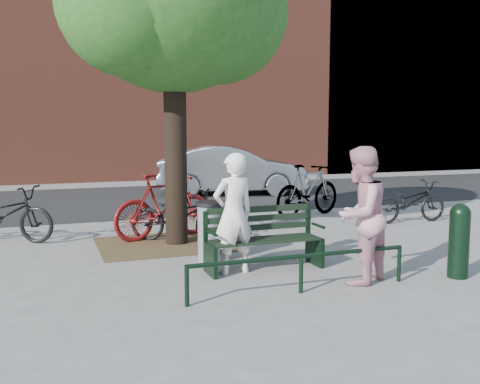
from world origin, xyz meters
name	(u,v)px	position (x,y,z in m)	size (l,w,h in m)	color
ground	(264,270)	(0.00, 0.00, 0.00)	(90.00, 90.00, 0.00)	gray
dirt_pit	(166,244)	(-1.00, 2.20, 0.01)	(2.40, 2.00, 0.02)	brown
road	(153,199)	(0.00, 8.50, 0.01)	(40.00, 7.00, 0.01)	black
townhouse_row	(119,27)	(0.17, 16.00, 6.25)	(45.00, 4.00, 14.00)	brown
park_bench	(262,237)	(0.00, 0.08, 0.48)	(1.74, 0.54, 0.97)	black
guard_railing	(301,262)	(0.00, -1.20, 0.40)	(3.06, 0.06, 0.51)	black
person_left	(234,214)	(-0.50, -0.03, 0.88)	(0.64, 0.42, 1.75)	white
person_right	(360,215)	(0.95, -1.05, 0.93)	(0.90, 0.70, 1.86)	#CE8D98
bollard	(459,238)	(2.40, -1.33, 0.56)	(0.28, 0.28, 1.05)	black
litter_bin	(211,231)	(-0.58, 0.79, 0.48)	(0.46, 0.46, 0.95)	gray
bicycle_a	(4,214)	(-3.75, 3.48, 0.52)	(0.69, 1.99, 1.05)	black
bicycle_b	(165,206)	(-0.90, 2.75, 0.62)	(0.59, 2.08, 1.25)	#610E0D
bicycle_c	(180,216)	(-0.70, 2.37, 0.49)	(0.65, 1.85, 0.97)	black
bicycle_d	(308,190)	(2.83, 4.05, 0.63)	(0.59, 2.08, 1.25)	gray
bicycle_e	(410,202)	(4.59, 2.55, 0.47)	(0.62, 1.78, 0.94)	black
parked_car	(232,170)	(2.53, 8.65, 0.76)	(1.62, 4.64, 1.53)	gray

